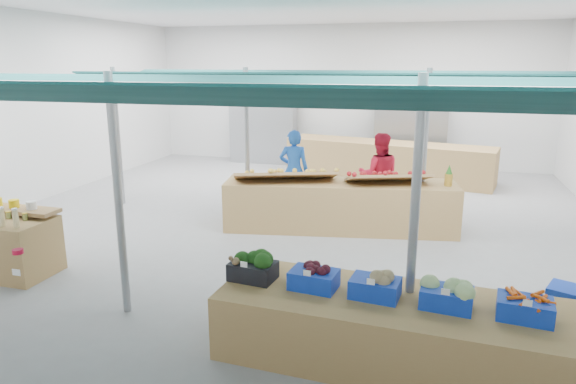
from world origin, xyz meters
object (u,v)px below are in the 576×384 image
at_px(veg_counter, 393,331).
at_px(crate_stack, 572,315).
at_px(fruit_counter, 340,206).
at_px(vendor_right, 379,175).
at_px(vendor_left, 294,170).

distance_m(veg_counter, crate_stack, 2.15).
height_order(fruit_counter, vendor_right, vendor_right).
height_order(fruit_counter, vendor_left, vendor_left).
distance_m(veg_counter, vendor_right, 5.45).
xyz_separation_m(veg_counter, vendor_right, (-0.74, 5.37, 0.50)).
bearing_deg(veg_counter, vendor_right, 101.00).
distance_m(fruit_counter, crate_stack, 4.64).
height_order(veg_counter, fruit_counter, fruit_counter).
xyz_separation_m(fruit_counter, crate_stack, (3.25, -3.30, -0.14)).
distance_m(veg_counter, fruit_counter, 4.48).
relative_size(veg_counter, crate_stack, 5.74).
relative_size(veg_counter, vendor_right, 2.14).
distance_m(vendor_left, vendor_right, 1.80).
xyz_separation_m(fruit_counter, vendor_left, (-1.20, 1.10, 0.40)).
height_order(vendor_left, vendor_right, same).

